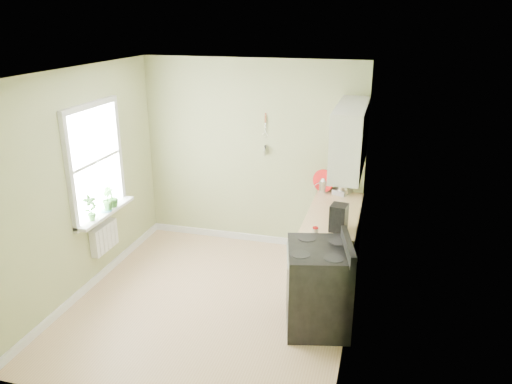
% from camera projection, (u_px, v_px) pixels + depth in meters
% --- Properties ---
extents(floor, '(3.20, 3.60, 0.02)m').
position_uv_depth(floor, '(212.00, 303.00, 5.97)').
color(floor, tan).
rests_on(floor, ground).
extents(ceiling, '(3.20, 3.60, 0.02)m').
position_uv_depth(ceiling, '(204.00, 71.00, 5.05)').
color(ceiling, white).
rests_on(ceiling, wall_back).
extents(wall_back, '(3.20, 0.02, 2.70)m').
position_uv_depth(wall_back, '(252.00, 154.00, 7.16)').
color(wall_back, '#B1B87D').
rests_on(wall_back, floor).
extents(wall_left, '(0.02, 3.60, 2.70)m').
position_uv_depth(wall_left, '(81.00, 184.00, 5.91)').
color(wall_left, '#B1B87D').
rests_on(wall_left, floor).
extents(wall_right, '(0.02, 3.60, 2.70)m').
position_uv_depth(wall_right, '(356.00, 211.00, 5.12)').
color(wall_right, '#B1B87D').
rests_on(wall_right, floor).
extents(base_cabinets, '(0.60, 1.60, 0.87)m').
position_uv_depth(base_cabinets, '(333.00, 246.00, 6.41)').
color(base_cabinets, white).
rests_on(base_cabinets, floor).
extents(countertop, '(0.64, 1.60, 0.04)m').
position_uv_depth(countertop, '(334.00, 213.00, 6.26)').
color(countertop, beige).
rests_on(countertop, base_cabinets).
extents(upper_cabinets, '(0.35, 1.40, 0.80)m').
position_uv_depth(upper_cabinets, '(350.00, 138.00, 5.99)').
color(upper_cabinets, white).
rests_on(upper_cabinets, wall_right).
extents(window, '(0.06, 1.14, 1.44)m').
position_uv_depth(window, '(95.00, 161.00, 6.11)').
color(window, white).
rests_on(window, wall_left).
extents(window_sill, '(0.18, 1.14, 0.04)m').
position_uv_depth(window_sill, '(106.00, 212.00, 6.32)').
color(window_sill, white).
rests_on(window_sill, wall_left).
extents(radiator, '(0.12, 0.50, 0.35)m').
position_uv_depth(radiator, '(104.00, 237.00, 6.39)').
color(radiator, white).
rests_on(radiator, wall_left).
extents(wall_utensils, '(0.02, 0.14, 0.58)m').
position_uv_depth(wall_utensils, '(265.00, 141.00, 7.01)').
color(wall_utensils, beige).
rests_on(wall_utensils, wall_back).
extents(stove, '(0.83, 0.89, 1.06)m').
position_uv_depth(stove, '(318.00, 287.00, 5.38)').
color(stove, black).
rests_on(stove, floor).
extents(stand_mixer, '(0.28, 0.34, 0.36)m').
position_uv_depth(stand_mixer, '(343.00, 182.00, 6.86)').
color(stand_mixer, '#B2B2B7').
rests_on(stand_mixer, countertop).
extents(kettle, '(0.20, 0.12, 0.20)m').
position_uv_depth(kettle, '(323.00, 185.00, 6.93)').
color(kettle, silver).
rests_on(kettle, countertop).
extents(coffee_maker, '(0.20, 0.22, 0.31)m').
position_uv_depth(coffee_maker, '(338.00, 218.00, 5.68)').
color(coffee_maker, black).
rests_on(coffee_maker, countertop).
extents(red_tray, '(0.32, 0.17, 0.32)m').
position_uv_depth(red_tray, '(323.00, 181.00, 6.91)').
color(red_tray, '#AA100F').
rests_on(red_tray, countertop).
extents(jar, '(0.07, 0.07, 0.07)m').
position_uv_depth(jar, '(315.00, 230.00, 5.64)').
color(jar, beige).
rests_on(jar, countertop).
extents(plant_a, '(0.19, 0.21, 0.33)m').
position_uv_depth(plant_a, '(90.00, 208.00, 5.96)').
color(plant_a, '#3D7730').
rests_on(plant_a, window_sill).
extents(plant_b, '(0.21, 0.21, 0.30)m').
position_uv_depth(plant_b, '(107.00, 199.00, 6.30)').
color(plant_b, '#3D7730').
rests_on(plant_b, window_sill).
extents(plant_c, '(0.17, 0.17, 0.26)m').
position_uv_depth(plant_c, '(112.00, 197.00, 6.41)').
color(plant_c, '#3D7730').
rests_on(plant_c, window_sill).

